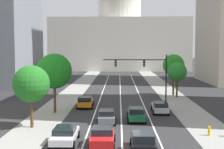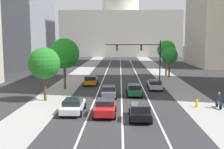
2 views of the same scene
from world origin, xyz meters
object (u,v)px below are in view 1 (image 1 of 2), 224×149
street_tree_near_right (177,72)px  car_gray (106,116)px  car_green (136,114)px  street_tree_far_right (174,65)px  car_white (65,134)px  fire_hydrant (209,131)px  car_silver (160,107)px  street_tree_mid_left (31,84)px  car_red (103,137)px  street_tree_near_left (54,71)px  car_black (143,141)px  capitol_building (120,34)px  car_orange (85,102)px  traffic_signal_mast (146,69)px

street_tree_near_right → car_gray: bearing=-119.8°
car_green → street_tree_far_right: street_tree_far_right is taller
car_white → fire_hydrant: size_ratio=5.18×
car_silver → street_tree_mid_left: street_tree_mid_left is taller
car_red → fire_hydrant: size_ratio=4.45×
fire_hydrant → street_tree_near_right: (1.18, 23.56, 3.63)m
car_gray → street_tree_near_left: street_tree_near_left is taller
car_black → car_green: size_ratio=0.94×
street_tree_near_right → car_silver: bearing=-108.4°
street_tree_near_left → street_tree_near_right: 21.80m
car_red → car_gray: size_ratio=0.95×
car_red → street_tree_near_right: bearing=-21.8°
car_black → car_silver: size_ratio=0.88×
capitol_building → car_white: size_ratio=10.37×
car_black → car_silver: bearing=-10.7°
car_green → car_gray: (-3.20, -1.23, -0.00)m
fire_hydrant → capitol_building: bearing=94.9°
car_white → car_red: size_ratio=1.16×
fire_hydrant → street_tree_far_right: 25.84m
car_white → street_tree_near_right: street_tree_near_right is taller
car_black → street_tree_near_right: 29.41m
capitol_building → street_tree_near_right: capitol_building is taller
car_orange → street_tree_far_right: street_tree_far_right is taller
car_gray → fire_hydrant: size_ratio=4.67×
car_white → car_gray: (3.21, 7.34, 0.05)m
car_orange → street_tree_far_right: (13.67, 11.33, 4.31)m
street_tree_far_right → capitol_building: bearing=97.5°
car_gray → street_tree_near_right: 21.86m
capitol_building → street_tree_mid_left: (-9.00, -90.22, -8.79)m
car_silver → street_tree_near_right: bearing=-17.1°
car_white → traffic_signal_mast: bearing=-21.8°
fire_hydrant → street_tree_mid_left: (-16.95, 2.75, 3.93)m
street_tree_near_right → car_red: bearing=-111.7°
capitol_building → street_tree_mid_left: size_ratio=7.81×
car_red → fire_hydrant: car_red is taller
car_red → fire_hydrant: 10.14m
traffic_signal_mast → street_tree_near_left: 14.70m
car_black → street_tree_near_left: bearing=34.2°
car_white → street_tree_near_right: size_ratio=0.83×
car_silver → street_tree_near_right: size_ratio=0.84×
capitol_building → car_green: bearing=-88.9°
car_black → street_tree_near_left: street_tree_near_left is taller
capitol_building → car_gray: size_ratio=11.51×
car_orange → fire_hydrant: size_ratio=5.15×
car_red → car_gray: bearing=-0.1°
car_red → street_tree_far_right: bearing=-20.1°
car_orange → fire_hydrant: 19.00m
capitol_building → car_gray: 89.04m
traffic_signal_mast → car_gray: bearing=-110.7°
car_orange → car_gray: size_ratio=1.10×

